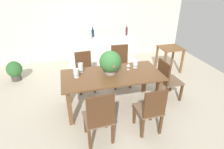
% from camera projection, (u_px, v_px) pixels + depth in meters
% --- Properties ---
extents(ground_plane, '(7.04, 7.04, 0.00)m').
position_uv_depth(ground_plane, '(109.00, 98.00, 4.27)').
color(ground_plane, '#BCB29E').
extents(back_wall, '(6.40, 0.10, 2.60)m').
position_uv_depth(back_wall, '(89.00, 19.00, 5.90)').
color(back_wall, beige).
rests_on(back_wall, ground).
extents(dining_table, '(1.97, 0.92, 0.76)m').
position_uv_depth(dining_table, '(112.00, 79.00, 3.71)').
color(dining_table, brown).
rests_on(dining_table, ground).
extents(chair_far_left, '(0.44, 0.48, 0.91)m').
position_uv_depth(chair_far_left, '(84.00, 69.00, 4.46)').
color(chair_far_left, '#4C2D19').
rests_on(chair_far_left, ground).
extents(chair_foot_end, '(0.46, 0.50, 0.91)m').
position_uv_depth(chair_foot_end, '(167.00, 78.00, 4.05)').
color(chair_foot_end, '#4C2D19').
rests_on(chair_foot_end, ground).
extents(chair_far_right, '(0.48, 0.49, 1.00)m').
position_uv_depth(chair_far_right, '(120.00, 64.00, 4.65)').
color(chair_far_right, '#4C2D19').
rests_on(chair_far_right, ground).
extents(chair_near_left, '(0.48, 0.49, 0.99)m').
position_uv_depth(chair_near_left, '(99.00, 117.00, 2.88)').
color(chair_near_left, '#4C2D19').
rests_on(chair_near_left, ground).
extents(chair_near_right, '(0.42, 0.44, 0.91)m').
position_uv_depth(chair_near_right, '(151.00, 109.00, 3.10)').
color(chair_near_right, '#4C2D19').
rests_on(chair_near_right, ground).
extents(flower_centerpiece, '(0.43, 0.44, 0.46)m').
position_uv_depth(flower_centerpiece, '(110.00, 62.00, 3.59)').
color(flower_centerpiece, gray).
rests_on(flower_centerpiece, dining_table).
extents(crystal_vase_left, '(0.11, 0.11, 0.17)m').
position_uv_depth(crystal_vase_left, '(135.00, 63.00, 3.89)').
color(crystal_vase_left, silver).
rests_on(crystal_vase_left, dining_table).
extents(crystal_vase_center_near, '(0.10, 0.10, 0.20)m').
position_uv_depth(crystal_vase_center_near, '(81.00, 67.00, 3.69)').
color(crystal_vase_center_near, silver).
rests_on(crystal_vase_center_near, dining_table).
extents(crystal_vase_right, '(0.10, 0.10, 0.18)m').
position_uv_depth(crystal_vase_right, '(76.00, 72.00, 3.51)').
color(crystal_vase_right, silver).
rests_on(crystal_vase_right, dining_table).
extents(wine_glass, '(0.07, 0.07, 0.14)m').
position_uv_depth(wine_glass, '(128.00, 65.00, 3.81)').
color(wine_glass, silver).
rests_on(wine_glass, dining_table).
extents(kitchen_counter, '(1.94, 0.60, 0.93)m').
position_uv_depth(kitchen_counter, '(101.00, 52.00, 5.58)').
color(kitchen_counter, white).
rests_on(kitchen_counter, ground).
extents(wine_bottle_green, '(0.07, 0.07, 0.30)m').
position_uv_depth(wine_bottle_green, '(127.00, 31.00, 5.51)').
color(wine_bottle_green, '#511E28').
rests_on(wine_bottle_green, kitchen_counter).
extents(wine_bottle_clear, '(0.07, 0.07, 0.23)m').
position_uv_depth(wine_bottle_clear, '(91.00, 37.00, 5.11)').
color(wine_bottle_clear, '#B2BFB7').
rests_on(wine_bottle_clear, kitchen_counter).
extents(wine_bottle_amber, '(0.08, 0.08, 0.28)m').
position_uv_depth(wine_bottle_amber, '(93.00, 33.00, 5.38)').
color(wine_bottle_amber, '#0F1E38').
rests_on(wine_bottle_amber, kitchen_counter).
extents(side_table, '(0.62, 0.57, 0.71)m').
position_uv_depth(side_table, '(170.00, 53.00, 5.30)').
color(side_table, brown).
rests_on(side_table, ground).
extents(potted_plant_floor, '(0.39, 0.39, 0.53)m').
position_uv_depth(potted_plant_floor, '(15.00, 70.00, 4.90)').
color(potted_plant_floor, '#423D38').
rests_on(potted_plant_floor, ground).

